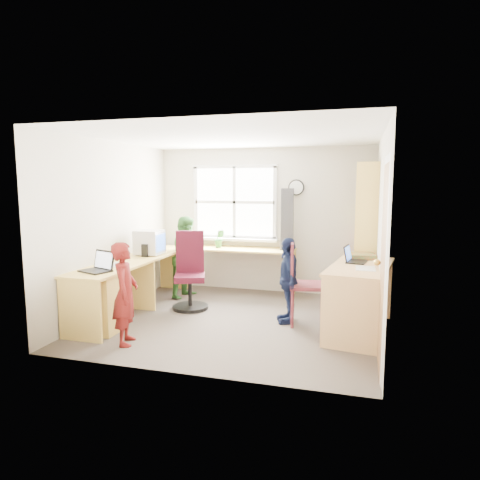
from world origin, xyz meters
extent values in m
cube|color=#4D443C|center=(0.00, 0.00, -0.01)|extent=(3.60, 3.40, 0.02)
cube|color=white|center=(0.00, 0.00, 2.41)|extent=(3.60, 3.40, 0.02)
cube|color=beige|center=(0.00, 1.71, 1.20)|extent=(3.60, 0.02, 2.40)
cube|color=beige|center=(0.00, -1.71, 1.20)|extent=(3.60, 0.02, 2.40)
cube|color=beige|center=(-1.81, 0.00, 1.20)|extent=(0.02, 3.40, 2.40)
cube|color=beige|center=(1.81, 0.00, 1.20)|extent=(0.02, 3.40, 2.40)
cube|color=white|center=(-0.50, 1.69, 1.50)|extent=(1.40, 0.01, 1.20)
cube|color=white|center=(-0.50, 1.68, 1.50)|extent=(1.48, 0.04, 1.28)
cube|color=#A47647|center=(1.79, -1.05, 1.00)|extent=(0.02, 0.82, 2.00)
sphere|color=gold|center=(1.75, -0.72, 1.00)|extent=(0.07, 0.07, 0.07)
cylinder|color=black|center=(0.55, 1.68, 1.75)|extent=(0.26, 0.03, 0.26)
cylinder|color=white|center=(0.55, 1.66, 1.75)|extent=(0.22, 0.01, 0.22)
cube|color=#FFD566|center=(-1.50, 0.10, 0.73)|extent=(0.60, 2.70, 0.03)
cube|color=#FFD566|center=(-0.25, 1.42, 0.73)|extent=(1.65, 0.56, 0.03)
cube|color=#FFD566|center=(-1.50, 0.10, 0.36)|extent=(0.56, 0.03, 0.72)
cube|color=#FFD566|center=(-1.50, -1.22, 0.36)|extent=(0.56, 0.03, 0.72)
cube|color=#FFD566|center=(-1.50, 1.42, 0.36)|extent=(0.56, 0.03, 0.72)
cube|color=#FFD566|center=(0.55, 1.42, 0.36)|extent=(0.03, 0.52, 0.72)
cube|color=#FFD566|center=(-1.50, -0.85, 0.36)|extent=(0.54, 0.45, 0.72)
cube|color=#E9B574|center=(1.59, -0.01, 0.82)|extent=(0.87, 1.52, 0.03)
cube|color=#E9B574|center=(1.49, -0.70, 0.40)|extent=(0.62, 0.12, 0.80)
cube|color=#E9B574|center=(1.69, 0.68, 0.40)|extent=(0.62, 0.12, 0.80)
cube|color=#FFD566|center=(1.65, 0.68, 1.05)|extent=(0.30, 0.02, 2.10)
cube|color=#FFD566|center=(1.65, 1.68, 1.05)|extent=(0.30, 0.02, 2.10)
cube|color=#FFD566|center=(1.65, 1.18, 2.09)|extent=(0.30, 1.00, 0.02)
cube|color=#FFD566|center=(1.65, 1.18, 0.06)|extent=(0.30, 1.00, 0.02)
cube|color=#FFD566|center=(1.65, 1.18, 0.42)|extent=(0.30, 1.00, 0.02)
cube|color=#FFD566|center=(1.65, 1.18, 0.80)|extent=(0.30, 1.00, 0.02)
cube|color=#FFD566|center=(1.65, 1.18, 1.18)|extent=(0.30, 1.00, 0.02)
cube|color=#FFD566|center=(1.65, 1.18, 1.56)|extent=(0.30, 1.00, 0.02)
cube|color=#FFD566|center=(1.65, 1.18, 1.94)|extent=(0.30, 1.00, 0.02)
cube|color=red|center=(1.65, 0.88, 0.21)|extent=(0.25, 0.28, 0.27)
cube|color=#1A46A1|center=(1.65, 1.20, 0.21)|extent=(0.25, 0.30, 0.29)
cube|color=#20863D|center=(1.65, 1.50, 0.22)|extent=(0.25, 0.26, 0.30)
cube|color=yellow|center=(1.65, 0.88, 0.58)|extent=(0.25, 0.28, 0.30)
cube|color=#7F3586|center=(1.65, 1.20, 0.59)|extent=(0.25, 0.30, 0.32)
cube|color=orange|center=(1.65, 1.50, 0.57)|extent=(0.25, 0.26, 0.29)
cube|color=#282828|center=(1.65, 0.88, 0.97)|extent=(0.25, 0.28, 0.32)
cube|color=silver|center=(1.65, 1.20, 0.95)|extent=(0.25, 0.30, 0.29)
cube|color=red|center=(1.65, 1.50, 0.96)|extent=(0.25, 0.26, 0.30)
cube|color=#1A46A1|center=(1.65, 0.88, 1.33)|extent=(0.25, 0.28, 0.29)
cube|color=#20863D|center=(1.65, 1.20, 1.34)|extent=(0.25, 0.30, 0.30)
cube|color=yellow|center=(1.65, 1.50, 1.35)|extent=(0.25, 0.26, 0.32)
cube|color=#7F3586|center=(1.65, 0.88, 1.72)|extent=(0.25, 0.28, 0.30)
cube|color=orange|center=(1.65, 1.20, 1.73)|extent=(0.25, 0.30, 0.32)
cube|color=#282828|center=(1.65, 1.50, 1.71)|extent=(0.25, 0.26, 0.29)
cylinder|color=black|center=(-0.77, 0.32, 0.03)|extent=(0.67, 0.67, 0.05)
cylinder|color=black|center=(-0.77, 0.32, 0.24)|extent=(0.07, 0.07, 0.39)
cube|color=#400C19|center=(-0.77, 0.32, 0.46)|extent=(0.55, 0.55, 0.08)
cube|color=#400C19|center=(-0.84, 0.51, 0.82)|extent=(0.41, 0.21, 0.61)
cylinder|color=maroon|center=(0.78, -0.11, 0.25)|extent=(0.05, 0.05, 0.50)
cylinder|color=maroon|center=(1.18, -0.04, 0.25)|extent=(0.05, 0.05, 0.50)
cylinder|color=maroon|center=(0.72, 0.28, 0.25)|extent=(0.05, 0.05, 0.50)
cylinder|color=maroon|center=(1.11, 0.35, 0.25)|extent=(0.05, 0.05, 0.50)
cube|color=maroon|center=(0.95, 0.12, 0.51)|extent=(0.53, 0.53, 0.04)
cube|color=maroon|center=(0.74, 0.08, 0.80)|extent=(0.11, 0.44, 0.55)
cube|color=silver|center=(-1.47, 0.43, 0.76)|extent=(0.28, 0.22, 0.02)
cube|color=silver|center=(-1.47, 0.43, 0.94)|extent=(0.38, 0.34, 0.36)
cube|color=#3F72F2|center=(-1.28, 0.43, 0.94)|extent=(0.01, 0.30, 0.26)
cube|color=black|center=(-1.51, -0.88, 0.76)|extent=(0.43, 0.37, 0.02)
cube|color=black|center=(-1.46, -0.75, 0.88)|extent=(0.36, 0.19, 0.24)
cube|color=white|center=(-1.46, -0.76, 0.88)|extent=(0.31, 0.15, 0.19)
cube|color=black|center=(1.54, 0.17, 0.84)|extent=(0.27, 0.34, 0.02)
cube|color=black|center=(1.43, 0.19, 0.94)|extent=(0.10, 0.31, 0.20)
cube|color=#3F72F2|center=(1.44, 0.19, 0.94)|extent=(0.08, 0.27, 0.16)
cube|color=black|center=(-1.45, 0.28, 0.84)|extent=(0.10, 0.10, 0.19)
cube|color=black|center=(-1.47, 0.86, 0.85)|extent=(0.11, 0.11, 0.19)
cube|color=black|center=(0.44, 1.49, 1.24)|extent=(0.22, 0.20, 0.99)
cube|color=red|center=(1.61, 0.49, 0.86)|extent=(0.37, 0.37, 0.06)
cube|color=beige|center=(-1.51, -0.42, 0.75)|extent=(0.24, 0.33, 0.00)
cube|color=beige|center=(1.65, -0.21, 0.83)|extent=(0.23, 0.32, 0.00)
imported|color=#2C692A|center=(-0.68, 1.41, 0.90)|extent=(0.19, 0.17, 0.30)
imported|color=maroon|center=(-0.96, -1.13, 0.58)|extent=(0.40, 0.49, 1.17)
imported|color=#306F2C|center=(-1.07, 0.97, 0.65)|extent=(0.61, 0.72, 1.30)
imported|color=#141D3F|center=(0.69, 0.12, 0.56)|extent=(0.45, 0.71, 1.12)
camera|label=1|loc=(1.56, -5.30, 1.81)|focal=32.00mm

